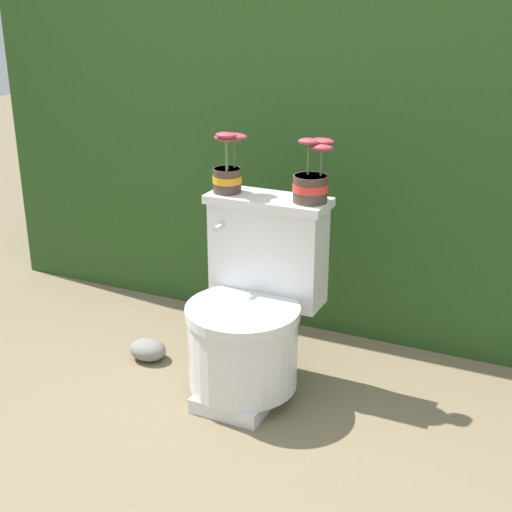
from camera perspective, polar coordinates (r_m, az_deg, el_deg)
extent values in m
plane|color=#75664C|center=(2.56, -1.38, -11.55)|extent=(12.00, 12.00, 0.00)
cube|color=#284C1E|center=(3.29, 7.51, 9.37)|extent=(3.01, 0.99, 1.45)
cube|color=silver|center=(2.57, -1.00, -10.66)|extent=(0.25, 0.35, 0.05)
cylinder|color=silver|center=(2.50, -1.02, -7.57)|extent=(0.38, 0.38, 0.26)
cylinder|color=silver|center=(2.43, -1.04, -4.48)|extent=(0.39, 0.39, 0.04)
cube|color=silver|center=(2.55, 0.99, 0.24)|extent=(0.41, 0.15, 0.36)
cube|color=silver|center=(2.48, 1.02, 4.45)|extent=(0.43, 0.18, 0.03)
cylinder|color=silver|center=(2.48, -2.98, 2.30)|extent=(0.02, 0.05, 0.02)
cylinder|color=#47382D|center=(2.52, -2.33, 6.07)|extent=(0.10, 0.10, 0.09)
cylinder|color=orange|center=(2.52, -2.33, 6.16)|extent=(0.10, 0.10, 0.03)
cylinder|color=#332319|center=(2.51, -2.34, 6.89)|extent=(0.09, 0.09, 0.01)
cylinder|color=#4C753D|center=(2.48, -2.29, 8.07)|extent=(0.01, 0.01, 0.10)
ellipsoid|color=#93333D|center=(2.47, -2.31, 9.40)|extent=(0.10, 0.07, 0.03)
cylinder|color=#4C753D|center=(2.51, -1.75, 8.22)|extent=(0.01, 0.01, 0.10)
ellipsoid|color=#93333D|center=(2.50, -1.76, 9.53)|extent=(0.10, 0.07, 0.02)
cylinder|color=#4C753D|center=(2.45, -2.40, 8.13)|extent=(0.01, 0.01, 0.12)
ellipsoid|color=#93333D|center=(2.44, -2.42, 9.64)|extent=(0.08, 0.05, 0.02)
cylinder|color=#47382D|center=(2.41, 4.36, 5.39)|extent=(0.12, 0.12, 0.09)
cylinder|color=red|center=(2.41, 4.37, 5.49)|extent=(0.12, 0.12, 0.03)
cylinder|color=#332319|center=(2.40, 4.39, 6.30)|extent=(0.11, 0.11, 0.01)
cylinder|color=#4C753D|center=(2.40, 4.21, 7.73)|extent=(0.01, 0.01, 0.10)
ellipsoid|color=#93333D|center=(2.39, 4.25, 9.11)|extent=(0.08, 0.05, 0.02)
cylinder|color=#4C753D|center=(2.41, 5.27, 7.75)|extent=(0.01, 0.01, 0.10)
ellipsoid|color=#93333D|center=(2.40, 5.32, 9.11)|extent=(0.08, 0.06, 0.02)
cylinder|color=#4C753D|center=(2.39, 5.22, 7.42)|extent=(0.01, 0.01, 0.09)
ellipsoid|color=#93333D|center=(2.38, 5.27, 8.62)|extent=(0.08, 0.06, 0.03)
ellipsoid|color=gray|center=(2.83, -8.64, -7.42)|extent=(0.15, 0.12, 0.08)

